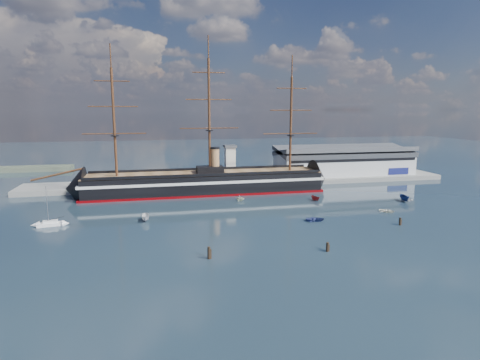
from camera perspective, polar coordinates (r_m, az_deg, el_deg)
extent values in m
plane|color=#1A2734|center=(136.18, 0.01, -3.36)|extent=(600.00, 600.00, 0.00)
cube|color=slate|center=(172.71, 0.68, -0.51)|extent=(180.00, 18.00, 2.00)
cube|color=#B7BABC|center=(191.80, 14.52, 2.34)|extent=(62.00, 20.00, 10.00)
cube|color=#3F4247|center=(191.17, 14.60, 4.00)|extent=(63.00, 21.00, 2.00)
cube|color=silver|center=(166.95, -1.42, 2.25)|extent=(4.00, 4.00, 14.00)
cube|color=#3F4247|center=(166.11, -1.44, 4.82)|extent=(5.00, 5.00, 1.00)
cube|color=black|center=(153.10, -5.02, -0.38)|extent=(88.06, 16.33, 7.00)
cube|color=silver|center=(152.89, -5.02, 0.06)|extent=(90.06, 16.58, 1.00)
cube|color=#600004|center=(153.79, -5.00, -1.72)|extent=(90.06, 16.54, 0.90)
cone|color=black|center=(154.36, -22.39, -1.13)|extent=(14.06, 15.73, 15.68)
cone|color=black|center=(165.55, 11.15, 0.15)|extent=(11.06, 15.72, 15.68)
cube|color=brown|center=(152.50, -5.04, 0.95)|extent=(88.06, 15.05, 0.40)
cube|color=black|center=(152.55, -4.30, 1.50)|extent=(10.02, 6.04, 2.50)
cylinder|color=#B07E4D|center=(152.37, -3.57, 2.82)|extent=(3.20, 3.20, 9.00)
cylinder|color=#381E0F|center=(154.57, -24.53, 0.73)|extent=(17.75, 0.77, 4.43)
cylinder|color=#381E0F|center=(150.02, -17.47, 7.76)|extent=(0.90, 0.90, 38.00)
cylinder|color=#381E0F|center=(150.93, -4.40, 8.95)|extent=(0.90, 0.90, 42.00)
cylinder|color=#381E0F|center=(158.71, 7.24, 7.87)|extent=(0.90, 0.90, 36.00)
cube|color=white|center=(121.81, -25.34, -5.72)|extent=(7.26, 3.20, 0.94)
cube|color=white|center=(121.62, -25.37, -5.38)|extent=(3.94, 2.10, 0.75)
cylinder|color=#B2B2B7|center=(120.62, -25.75, -3.15)|extent=(0.15, 0.15, 10.29)
imported|color=silver|center=(118.11, -13.25, -5.71)|extent=(6.25, 2.39, 2.48)
imported|color=navy|center=(117.05, 10.65, -5.76)|extent=(2.00, 3.55, 1.56)
imported|color=maroon|center=(142.96, 10.68, -2.89)|extent=(5.30, 2.97, 2.00)
imported|color=white|center=(140.34, 0.01, -2.96)|extent=(5.91, 5.74, 2.11)
imported|color=white|center=(132.93, 20.16, -4.31)|extent=(2.77, 2.89, 1.34)
imported|color=navy|center=(150.58, 22.33, -2.83)|extent=(7.25, 4.04, 2.74)
imported|color=white|center=(151.69, 22.95, -2.78)|extent=(3.84, 3.55, 1.34)
cylinder|color=black|center=(87.33, -4.43, -11.11)|extent=(0.64, 0.64, 3.39)
cylinder|color=black|center=(93.39, 12.31, -9.90)|extent=(0.64, 0.64, 2.84)
cylinder|color=black|center=(119.54, 21.78, -5.98)|extent=(0.64, 0.64, 2.84)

